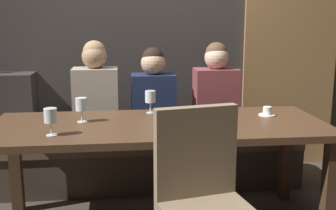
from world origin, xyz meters
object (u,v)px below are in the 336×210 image
object	(u,v)px
diner_far_end	(216,91)
diner_redhead	(96,93)
banquette_bench	(152,161)
fork_on_table	(176,123)
espresso_cup	(267,112)
chair_near_side	(204,193)
diner_bearded	(153,95)
dessert_plate	(198,121)
dining_table	(160,136)
wine_glass_end_right	(150,97)
wine_glass_far_right	(51,117)
wine_glass_near_left	(81,105)

from	to	relation	value
diner_far_end	diner_redhead	bearing A→B (deg)	-178.94
banquette_bench	fork_on_table	distance (m)	0.90
espresso_cup	chair_near_side	bearing A→B (deg)	-126.22
diner_bearded	dessert_plate	size ratio (longest dim) A/B	3.87
diner_far_end	espresso_cup	bearing A→B (deg)	-68.24
banquette_bench	dessert_plate	distance (m)	0.94
dining_table	banquette_bench	size ratio (longest dim) A/B	0.88
banquette_bench	wine_glass_end_right	xyz separation A→B (m)	(-0.04, -0.40, 0.63)
dessert_plate	wine_glass_far_right	bearing A→B (deg)	-168.82
banquette_bench	diner_far_end	world-z (taller)	diner_far_end
diner_bearded	dining_table	bearing A→B (deg)	-91.19
chair_near_side	diner_bearded	world-z (taller)	diner_bearded
chair_near_side	dessert_plate	xyz separation A→B (m)	(0.09, 0.68, 0.20)
wine_glass_end_right	diner_far_end	bearing A→B (deg)	35.99
diner_far_end	fork_on_table	bearing A→B (deg)	-120.20
wine_glass_end_right	dining_table	bearing A→B (deg)	-82.73
diner_redhead	wine_glass_near_left	world-z (taller)	diner_redhead
dining_table	dessert_plate	world-z (taller)	dessert_plate
dining_table	wine_glass_near_left	world-z (taller)	wine_glass_near_left
banquette_bench	diner_redhead	xyz separation A→B (m)	(-0.45, 0.01, 0.60)
dining_table	dessert_plate	xyz separation A→B (m)	(0.25, -0.04, 0.10)
chair_near_side	dessert_plate	distance (m)	0.71
dessert_plate	wine_glass_end_right	bearing A→B (deg)	129.70
diner_bearded	wine_glass_far_right	size ratio (longest dim) A/B	4.49
banquette_bench	chair_near_side	distance (m)	1.47
dining_table	diner_redhead	distance (m)	0.86
dessert_plate	fork_on_table	size ratio (longest dim) A/B	1.12
banquette_bench	dessert_plate	xyz separation A→B (m)	(0.25, -0.74, 0.53)
chair_near_side	wine_glass_near_left	bearing A→B (deg)	129.53
dining_table	wine_glass_end_right	distance (m)	0.37
diner_redhead	fork_on_table	size ratio (longest dim) A/B	4.68
wine_glass_far_right	espresso_cup	world-z (taller)	wine_glass_far_right
diner_far_end	dessert_plate	world-z (taller)	diner_far_end
dessert_plate	espresso_cup	bearing A→B (deg)	17.68
dining_table	diner_far_end	world-z (taller)	diner_far_end
chair_near_side	diner_redhead	bearing A→B (deg)	113.10
diner_bearded	wine_glass_end_right	size ratio (longest dim) A/B	4.49
wine_glass_far_right	diner_far_end	bearing A→B (deg)	38.17
wine_glass_near_left	dessert_plate	xyz separation A→B (m)	(0.76, -0.13, -0.10)
banquette_bench	chair_near_side	size ratio (longest dim) A/B	2.55
diner_bearded	dessert_plate	world-z (taller)	diner_bearded
diner_redhead	diner_far_end	world-z (taller)	diner_redhead
diner_bearded	banquette_bench	bearing A→B (deg)	-121.67
diner_far_end	chair_near_side	bearing A→B (deg)	-104.93
wine_glass_end_right	espresso_cup	size ratio (longest dim) A/B	1.37
dining_table	fork_on_table	size ratio (longest dim) A/B	12.94
wine_glass_end_right	fork_on_table	world-z (taller)	wine_glass_end_right
diner_bearded	diner_far_end	bearing A→B (deg)	-0.02
diner_redhead	wine_glass_end_right	world-z (taller)	diner_redhead
diner_redhead	diner_bearded	xyz separation A→B (m)	(0.47, 0.02, -0.03)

